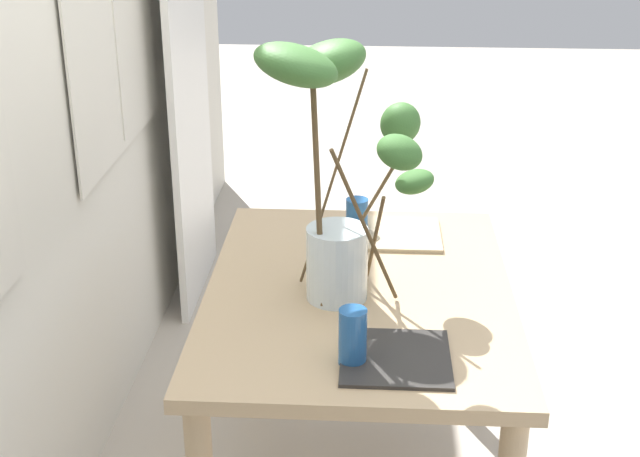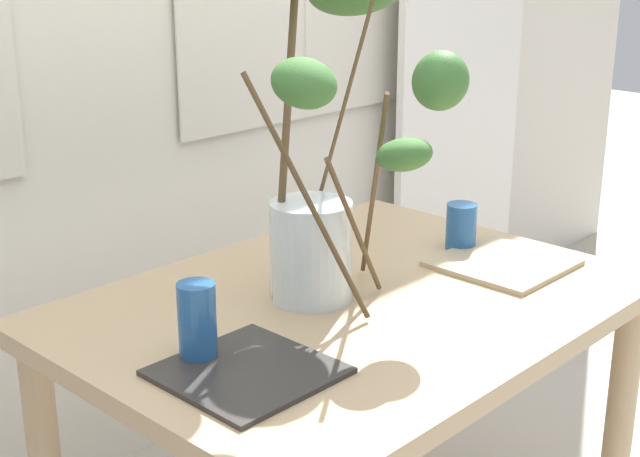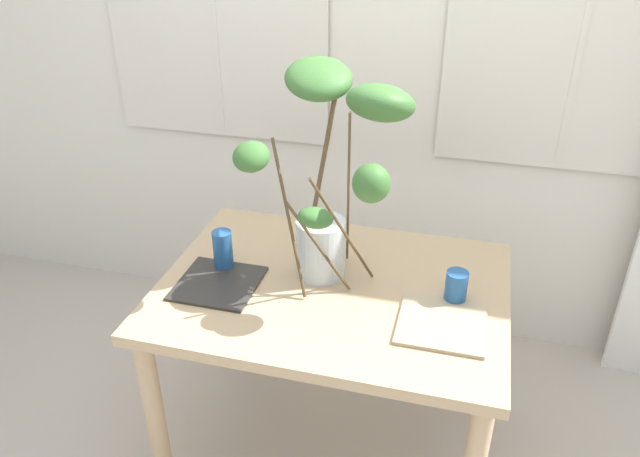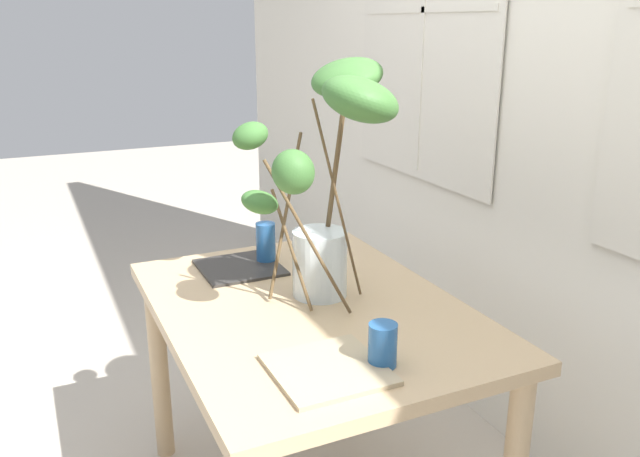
{
  "view_description": "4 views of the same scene",
  "coord_description": "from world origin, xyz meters",
  "px_view_note": "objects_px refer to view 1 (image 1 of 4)",
  "views": [
    {
      "loc": [
        -2.26,
        -0.02,
        1.91
      ],
      "look_at": [
        -0.03,
        0.11,
        0.95
      ],
      "focal_mm": 50.09,
      "sensor_mm": 36.0,
      "label": 1
    },
    {
      "loc": [
        -1.31,
        -1.16,
        1.48
      ],
      "look_at": [
        -0.02,
        0.07,
        0.9
      ],
      "focal_mm": 51.25,
      "sensor_mm": 36.0,
      "label": 2
    },
    {
      "loc": [
        0.41,
        -1.69,
        1.96
      ],
      "look_at": [
        -0.07,
        0.1,
        0.91
      ],
      "focal_mm": 34.82,
      "sensor_mm": 36.0,
      "label": 3
    },
    {
      "loc": [
        1.64,
        -0.73,
        1.57
      ],
      "look_at": [
        -0.07,
        0.07,
        0.97
      ],
      "focal_mm": 36.49,
      "sensor_mm": 36.0,
      "label": 4
    }
  ],
  "objects_px": {
    "dining_table": "(358,322)",
    "drinking_glass_blue_left": "(353,337)",
    "plate_square_left": "(395,358)",
    "vase_with_branches": "(336,155)",
    "drinking_glass_blue_right": "(357,215)",
    "plate_square_right": "(399,234)"
  },
  "relations": [
    {
      "from": "drinking_glass_blue_left",
      "to": "drinking_glass_blue_right",
      "type": "relative_size",
      "value": 1.3
    },
    {
      "from": "drinking_glass_blue_left",
      "to": "plate_square_right",
      "type": "distance_m",
      "value": 0.79
    },
    {
      "from": "dining_table",
      "to": "drinking_glass_blue_left",
      "type": "height_order",
      "value": "drinking_glass_blue_left"
    },
    {
      "from": "dining_table",
      "to": "drinking_glass_blue_right",
      "type": "relative_size",
      "value": 10.49
    },
    {
      "from": "plate_square_right",
      "to": "plate_square_left",
      "type": "bearing_deg",
      "value": 178.1
    },
    {
      "from": "dining_table",
      "to": "plate_square_left",
      "type": "relative_size",
      "value": 4.35
    },
    {
      "from": "dining_table",
      "to": "plate_square_right",
      "type": "height_order",
      "value": "plate_square_right"
    },
    {
      "from": "drinking_glass_blue_left",
      "to": "plate_square_left",
      "type": "distance_m",
      "value": 0.13
    },
    {
      "from": "dining_table",
      "to": "plate_square_right",
      "type": "xyz_separation_m",
      "value": [
        0.38,
        -0.12,
        0.12
      ]
    },
    {
      "from": "vase_with_branches",
      "to": "drinking_glass_blue_right",
      "type": "bearing_deg",
      "value": -6.89
    },
    {
      "from": "drinking_glass_blue_left",
      "to": "plate_square_right",
      "type": "height_order",
      "value": "drinking_glass_blue_left"
    },
    {
      "from": "dining_table",
      "to": "drinking_glass_blue_left",
      "type": "bearing_deg",
      "value": 178.67
    },
    {
      "from": "drinking_glass_blue_right",
      "to": "vase_with_branches",
      "type": "bearing_deg",
      "value": 173.11
    },
    {
      "from": "vase_with_branches",
      "to": "plate_square_left",
      "type": "xyz_separation_m",
      "value": [
        -0.36,
        -0.16,
        -0.4
      ]
    },
    {
      "from": "plate_square_right",
      "to": "vase_with_branches",
      "type": "bearing_deg",
      "value": 154.64
    },
    {
      "from": "drinking_glass_blue_left",
      "to": "drinking_glass_blue_right",
      "type": "distance_m",
      "value": 0.8
    },
    {
      "from": "drinking_glass_blue_right",
      "to": "plate_square_left",
      "type": "xyz_separation_m",
      "value": [
        -0.78,
        -0.11,
        -0.05
      ]
    },
    {
      "from": "plate_square_left",
      "to": "drinking_glass_blue_left",
      "type": "bearing_deg",
      "value": 101.3
    },
    {
      "from": "vase_with_branches",
      "to": "drinking_glass_blue_right",
      "type": "xyz_separation_m",
      "value": [
        0.42,
        -0.05,
        -0.35
      ]
    },
    {
      "from": "drinking_glass_blue_left",
      "to": "plate_square_right",
      "type": "relative_size",
      "value": 0.54
    },
    {
      "from": "dining_table",
      "to": "plate_square_left",
      "type": "xyz_separation_m",
      "value": [
        -0.38,
        -0.1,
        0.11
      ]
    },
    {
      "from": "vase_with_branches",
      "to": "plate_square_left",
      "type": "relative_size",
      "value": 2.75
    }
  ]
}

